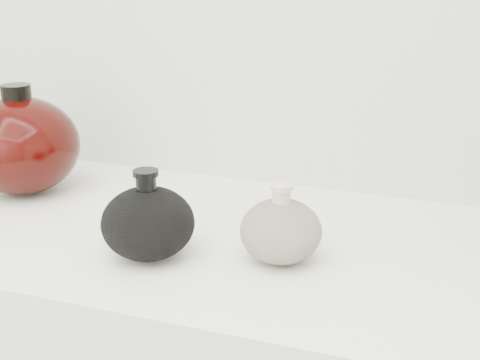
% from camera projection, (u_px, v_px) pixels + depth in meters
% --- Properties ---
extents(black_gourd_vase, '(0.15, 0.15, 0.12)m').
position_uv_depth(black_gourd_vase, '(148.00, 222.00, 0.89)').
color(black_gourd_vase, black).
rests_on(black_gourd_vase, display_counter).
extents(cream_gourd_vase, '(0.14, 0.14, 0.11)m').
position_uv_depth(cream_gourd_vase, '(281.00, 230.00, 0.88)').
color(cream_gourd_vase, beige).
rests_on(cream_gourd_vase, display_counter).
extents(left_round_pot, '(0.24, 0.24, 0.19)m').
position_uv_depth(left_round_pot, '(22.00, 145.00, 1.13)').
color(left_round_pot, black).
rests_on(left_round_pot, display_counter).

